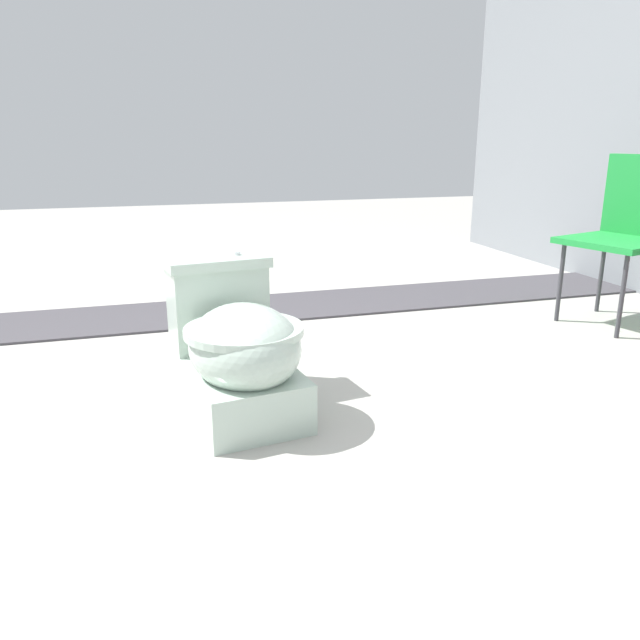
# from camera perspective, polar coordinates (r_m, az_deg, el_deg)

# --- Properties ---
(ground_plane) EXTENTS (14.00, 14.00, 0.00)m
(ground_plane) POSITION_cam_1_polar(r_m,az_deg,el_deg) (2.22, -12.82, -8.54)
(ground_plane) COLOR #A8A59E
(gravel_strip) EXTENTS (0.56, 8.00, 0.01)m
(gravel_strip) POSITION_cam_1_polar(r_m,az_deg,el_deg) (3.46, -6.13, 1.03)
(gravel_strip) COLOR #423F44
(gravel_strip) RESTS_ON ground
(toilet) EXTENTS (0.68, 0.46, 0.52)m
(toilet) POSITION_cam_1_polar(r_m,az_deg,el_deg) (2.15, -7.65, -2.70)
(toilet) COLOR #B2C6B7
(toilet) RESTS_ON ground
(folding_chair_left) EXTENTS (0.54, 0.54, 0.83)m
(folding_chair_left) POSITION_cam_1_polar(r_m,az_deg,el_deg) (3.50, 26.56, 8.03)
(folding_chair_left) COLOR #1E8C38
(folding_chair_left) RESTS_ON ground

